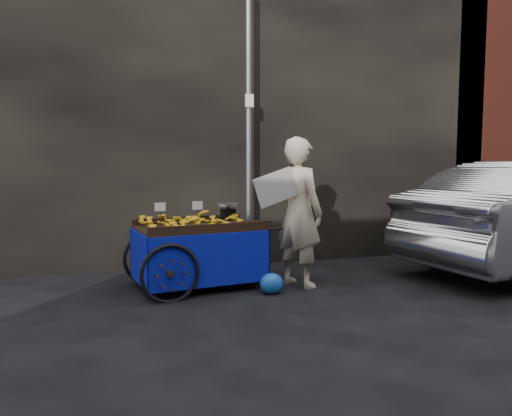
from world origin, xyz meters
name	(u,v)px	position (x,y,z in m)	size (l,w,h in m)	color
ground	(253,292)	(0.00, 0.00, 0.00)	(80.00, 80.00, 0.00)	black
building_wall	(234,104)	(0.39, 2.60, 2.50)	(13.50, 2.00, 5.00)	black
street_pole	(249,129)	(0.30, 1.30, 2.01)	(0.12, 0.10, 4.00)	slate
banana_cart	(195,233)	(-0.61, 0.42, 0.68)	(2.14, 1.23, 1.10)	black
vendor	(298,212)	(0.63, 0.15, 0.93)	(1.00, 0.81, 1.85)	#C2AC90
plastic_bag	(272,284)	(0.20, -0.13, 0.12)	(0.28, 0.22, 0.25)	blue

